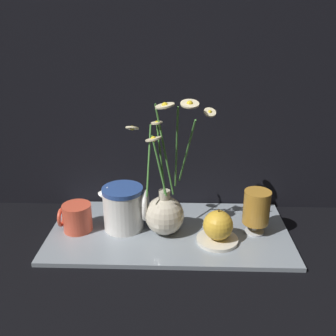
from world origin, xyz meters
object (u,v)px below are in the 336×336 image
object	(u,v)px
vase_with_flowers	(165,210)
tea_glass	(256,208)
orange_fruit	(218,225)
ceramic_pitcher	(124,206)
yellow_mug	(77,217)

from	to	relation	value
vase_with_flowers	tea_glass	world-z (taller)	vase_with_flowers
vase_with_flowers	orange_fruit	world-z (taller)	vase_with_flowers
ceramic_pitcher	yellow_mug	bearing A→B (deg)	-172.84
ceramic_pitcher	orange_fruit	size ratio (longest dim) A/B	1.58
tea_glass	yellow_mug	bearing A→B (deg)	179.99
vase_with_flowers	tea_glass	distance (m)	0.25
vase_with_flowers	ceramic_pitcher	xyz separation A→B (m)	(-0.12, 0.02, -0.00)
tea_glass	orange_fruit	size ratio (longest dim) A/B	1.45
vase_with_flowers	yellow_mug	size ratio (longest dim) A/B	4.15
yellow_mug	tea_glass	world-z (taller)	tea_glass
yellow_mug	orange_fruit	bearing A→B (deg)	-7.02
tea_glass	ceramic_pitcher	bearing A→B (deg)	177.36
yellow_mug	tea_glass	bearing A→B (deg)	-0.01
ceramic_pitcher	orange_fruit	distance (m)	0.27
yellow_mug	ceramic_pitcher	distance (m)	0.14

